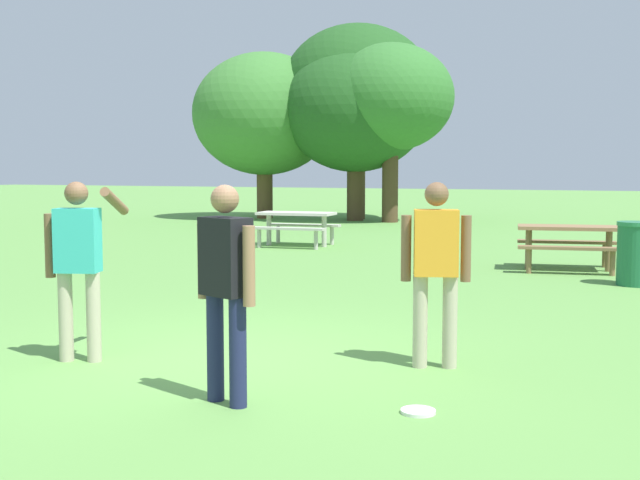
% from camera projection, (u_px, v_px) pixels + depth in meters
% --- Properties ---
extents(ground_plane, '(120.00, 120.00, 0.00)m').
position_uv_depth(ground_plane, '(228.00, 361.00, 7.39)').
color(ground_plane, '#609947').
extents(person_thrower, '(0.58, 0.79, 1.64)m').
position_uv_depth(person_thrower, '(79.00, 257.00, 7.30)').
color(person_thrower, '#B7AD93').
rests_on(person_thrower, ground).
extents(person_catcher, '(0.58, 0.33, 1.64)m').
position_uv_depth(person_catcher, '(436.00, 262.00, 7.06)').
color(person_catcher, '#B7AD93').
rests_on(person_catcher, ground).
extents(person_bystander, '(0.58, 0.34, 1.64)m').
position_uv_depth(person_bystander, '(226.00, 279.00, 5.96)').
color(person_bystander, '#1E234C').
rests_on(person_bystander, ground).
extents(frisbee, '(0.25, 0.25, 0.03)m').
position_uv_depth(frisbee, '(418.00, 411.00, 5.81)').
color(frisbee, white).
rests_on(frisbee, ground).
extents(picnic_table_near, '(1.91, 1.68, 0.77)m').
position_uv_depth(picnic_table_near, '(569.00, 238.00, 13.87)').
color(picnic_table_near, olive).
rests_on(picnic_table_near, ground).
extents(picnic_table_far, '(1.81, 1.56, 0.77)m').
position_uv_depth(picnic_table_far, '(296.00, 221.00, 18.17)').
color(picnic_table_far, beige).
rests_on(picnic_table_far, ground).
extents(trash_can_beside_table, '(0.59, 0.59, 0.96)m').
position_uv_depth(trash_can_beside_table, '(636.00, 253.00, 12.09)').
color(trash_can_beside_table, '#1E663D').
rests_on(trash_can_beside_table, ground).
extents(tree_tall_left, '(4.98, 4.98, 5.75)m').
position_uv_depth(tree_tall_left, '(264.00, 114.00, 28.02)').
color(tree_tall_left, brown).
rests_on(tree_tall_left, ground).
extents(tree_broad_center, '(5.18, 5.18, 6.64)m').
position_uv_depth(tree_broad_center, '(357.00, 90.00, 27.56)').
color(tree_broad_center, '#4C3823').
rests_on(tree_broad_center, ground).
extents(tree_far_right, '(4.85, 4.85, 5.75)m').
position_uv_depth(tree_far_right, '(355.00, 110.00, 26.72)').
color(tree_far_right, '#4C3823').
rests_on(tree_far_right, ground).
extents(tree_slender_mid, '(4.07, 4.07, 5.75)m').
position_uv_depth(tree_slender_mid, '(391.00, 98.00, 25.90)').
color(tree_slender_mid, '#4C3823').
rests_on(tree_slender_mid, ground).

